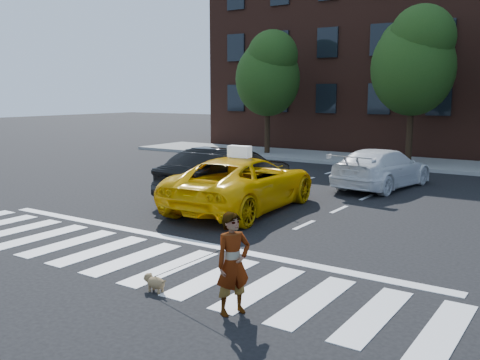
% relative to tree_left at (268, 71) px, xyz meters
% --- Properties ---
extents(ground, '(120.00, 120.00, 0.00)m').
position_rel_tree_left_xyz_m(ground, '(6.97, -17.00, -4.44)').
color(ground, black).
rests_on(ground, ground).
extents(crosswalk, '(13.00, 2.40, 0.01)m').
position_rel_tree_left_xyz_m(crosswalk, '(6.97, -17.00, -4.43)').
color(crosswalk, silver).
rests_on(crosswalk, ground).
extents(stop_line, '(12.00, 0.30, 0.01)m').
position_rel_tree_left_xyz_m(stop_line, '(6.97, -15.40, -4.43)').
color(stop_line, silver).
rests_on(stop_line, ground).
extents(sidewalk_far, '(30.00, 4.00, 0.15)m').
position_rel_tree_left_xyz_m(sidewalk_far, '(6.97, 0.50, -4.37)').
color(sidewalk_far, slate).
rests_on(sidewalk_far, ground).
extents(building, '(26.00, 10.00, 12.00)m').
position_rel_tree_left_xyz_m(building, '(6.97, 8.00, 1.56)').
color(building, '#472419').
rests_on(building, ground).
extents(tree_left, '(3.39, 3.38, 6.50)m').
position_rel_tree_left_xyz_m(tree_left, '(0.00, 0.00, 0.00)').
color(tree_left, black).
rests_on(tree_left, ground).
extents(tree_mid, '(3.69, 3.69, 7.10)m').
position_rel_tree_left_xyz_m(tree_mid, '(7.50, -0.00, 0.41)').
color(tree_mid, black).
rests_on(tree_mid, ground).
extents(taxi, '(2.87, 5.63, 1.52)m').
position_rel_tree_left_xyz_m(taxi, '(6.24, -11.85, -3.68)').
color(taxi, '#EAAD04').
rests_on(taxi, ground).
extents(black_sedan, '(2.02, 5.02, 1.62)m').
position_rel_tree_left_xyz_m(black_sedan, '(4.97, -10.85, -3.63)').
color(black_sedan, black).
rests_on(black_sedan, ground).
extents(white_suv, '(2.55, 4.98, 1.38)m').
position_rel_tree_left_xyz_m(white_suv, '(8.37, -6.23, -3.75)').
color(white_suv, white).
rests_on(white_suv, ground).
extents(woman, '(0.58, 0.68, 1.57)m').
position_rel_tree_left_xyz_m(woman, '(10.15, -18.10, -3.66)').
color(woman, '#999999').
rests_on(woman, ground).
extents(dog, '(0.51, 0.21, 0.29)m').
position_rel_tree_left_xyz_m(dog, '(8.54, -18.09, -4.27)').
color(dog, '#987B4D').
rests_on(dog, ground).
extents(taxi_sign, '(0.67, 0.32, 0.32)m').
position_rel_tree_left_xyz_m(taxi_sign, '(6.24, -12.05, -2.76)').
color(taxi_sign, white).
rests_on(taxi_sign, taxi).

